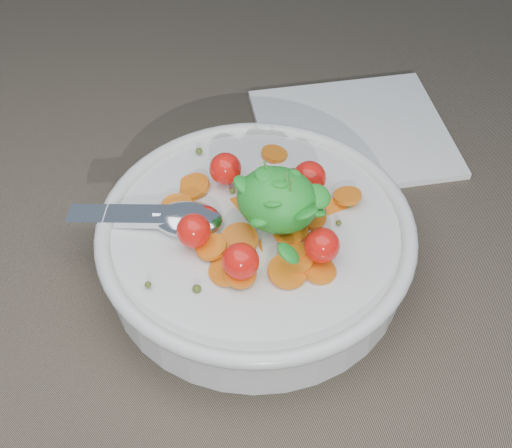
% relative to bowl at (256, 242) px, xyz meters
% --- Properties ---
extents(ground, '(6.00, 6.00, 0.00)m').
position_rel_bowl_xyz_m(ground, '(-0.03, -0.01, -0.03)').
color(ground, brown).
rests_on(ground, ground).
extents(bowl, '(0.27, 0.25, 0.11)m').
position_rel_bowl_xyz_m(bowl, '(0.00, 0.00, 0.00)').
color(bowl, silver).
rests_on(bowl, ground).
extents(napkin, '(0.24, 0.23, 0.01)m').
position_rel_bowl_xyz_m(napkin, '(0.02, 0.19, -0.03)').
color(napkin, white).
rests_on(napkin, ground).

